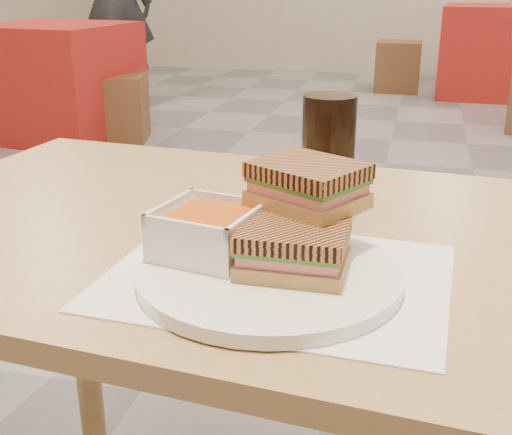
% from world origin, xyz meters
% --- Properties ---
extents(main_table, '(1.26, 0.81, 0.75)m').
position_xyz_m(main_table, '(0.01, -1.86, 0.64)').
color(main_table, '#A3864B').
rests_on(main_table, ground).
extents(tray_liner, '(0.39, 0.32, 0.00)m').
position_xyz_m(tray_liner, '(0.03, -2.00, 0.75)').
color(tray_liner, white).
rests_on(tray_liner, main_table).
extents(plate, '(0.29, 0.29, 0.02)m').
position_xyz_m(plate, '(0.03, -2.02, 0.76)').
color(plate, white).
rests_on(plate, tray_liner).
extents(soup_bowl, '(0.13, 0.13, 0.06)m').
position_xyz_m(soup_bowl, '(-0.05, -1.99, 0.79)').
color(soup_bowl, white).
rests_on(soup_bowl, plate).
extents(panini_lower, '(0.11, 0.10, 0.05)m').
position_xyz_m(panini_lower, '(0.06, -2.01, 0.79)').
color(panini_lower, tan).
rests_on(panini_lower, plate).
extents(panini_upper, '(0.15, 0.14, 0.05)m').
position_xyz_m(panini_upper, '(0.06, -1.94, 0.84)').
color(panini_upper, tan).
rests_on(panini_upper, panini_lower).
extents(cola_glass, '(0.08, 0.08, 0.16)m').
position_xyz_m(cola_glass, '(0.05, -1.74, 0.83)').
color(cola_glass, black).
rests_on(cola_glass, main_table).
extents(bg_table_0, '(0.96, 0.96, 0.76)m').
position_xyz_m(bg_table_0, '(-2.21, 1.43, 0.38)').
color(bg_table_0, maroon).
rests_on(bg_table_0, ground).
extents(bg_table_2, '(0.97, 0.97, 0.80)m').
position_xyz_m(bg_table_2, '(0.77, 3.85, 0.40)').
color(bg_table_2, maroon).
rests_on(bg_table_2, ground).
extents(bg_chair_0r, '(0.47, 0.47, 0.44)m').
position_xyz_m(bg_chair_0r, '(-1.81, 1.43, 0.22)').
color(bg_chair_0r, brown).
rests_on(bg_chair_0r, ground).
extents(bg_chair_2l, '(0.42, 0.42, 0.46)m').
position_xyz_m(bg_chair_2l, '(-0.07, 3.92, 0.23)').
color(bg_chair_2l, brown).
rests_on(bg_chair_2l, ground).
extents(patron_a, '(0.69, 0.52, 1.71)m').
position_xyz_m(patron_a, '(-2.32, 2.58, 0.86)').
color(patron_a, black).
rests_on(patron_a, ground).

